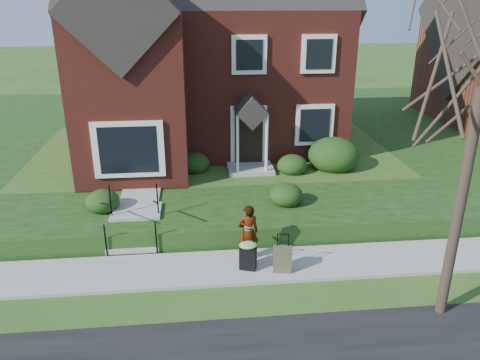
{
  "coord_description": "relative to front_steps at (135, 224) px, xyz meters",
  "views": [
    {
      "loc": [
        -0.77,
        -10.18,
        6.41
      ],
      "look_at": [
        0.48,
        2.0,
        1.62
      ],
      "focal_mm": 35.0,
      "sensor_mm": 36.0,
      "label": 1
    }
  ],
  "objects": [
    {
      "name": "suitcase_black",
      "position": [
        2.96,
        -2.02,
        0.03
      ],
      "size": [
        0.54,
        0.49,
        1.08
      ],
      "rotation": [
        0.0,
        0.0,
        -0.33
      ],
      "color": "black",
      "rests_on": "sidewalk"
    },
    {
      "name": "main_house",
      "position": [
        2.29,
        7.76,
        4.79
      ],
      "size": [
        10.4,
        10.2,
        9.4
      ],
      "color": "maroon",
      "rests_on": "terrace"
    },
    {
      "name": "front_steps",
      "position": [
        0.0,
        0.0,
        0.0
      ],
      "size": [
        1.4,
        2.02,
        1.5
      ],
      "color": "#9E9B93",
      "rests_on": "ground"
    },
    {
      "name": "foundation_shrubs",
      "position": [
        3.83,
        3.11,
        0.64
      ],
      "size": [
        10.1,
        4.3,
        1.29
      ],
      "color": "black",
      "rests_on": "terrace"
    },
    {
      "name": "terrace",
      "position": [
        6.5,
        9.06,
        -0.17
      ],
      "size": [
        44.0,
        20.0,
        0.6
      ],
      "primitive_type": "cube",
      "color": "#17370F",
      "rests_on": "ground"
    },
    {
      "name": "suitcase_olive",
      "position": [
        3.79,
        -2.2,
        -0.06
      ],
      "size": [
        0.49,
        0.33,
        0.99
      ],
      "rotation": [
        0.0,
        0.0,
        -0.16
      ],
      "color": "brown",
      "rests_on": "sidewalk"
    },
    {
      "name": "woman",
      "position": [
        3.02,
        -1.51,
        0.35
      ],
      "size": [
        0.58,
        0.41,
        1.5
      ],
      "primitive_type": "imported",
      "rotation": [
        0.0,
        0.0,
        3.25
      ],
      "color": "#999999",
      "rests_on": "sidewalk"
    },
    {
      "name": "sidewalk",
      "position": [
        2.5,
        -1.84,
        -0.43
      ],
      "size": [
        60.0,
        1.6,
        0.08
      ],
      "primitive_type": "cube",
      "color": "#9E9B93",
      "rests_on": "ground"
    },
    {
      "name": "ground",
      "position": [
        2.5,
        -1.84,
        -0.47
      ],
      "size": [
        120.0,
        120.0,
        0.0
      ],
      "primitive_type": "plane",
      "color": "#2D5119",
      "rests_on": "ground"
    },
    {
      "name": "walkway",
      "position": [
        0.0,
        3.16,
        0.16
      ],
      "size": [
        1.2,
        6.0,
        0.06
      ],
      "primitive_type": "cube",
      "color": "#9E9B93",
      "rests_on": "terrace"
    }
  ]
}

